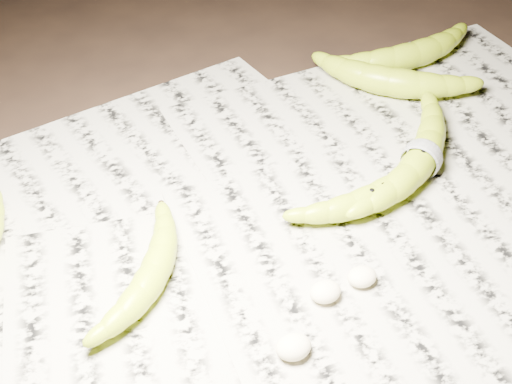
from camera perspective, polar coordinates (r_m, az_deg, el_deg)
name	(u,v)px	position (r m, az deg, el deg)	size (l,w,h in m)	color
ground	(276,214)	(0.83, 1.58, -1.76)	(3.00, 3.00, 0.00)	black
newspaper_patch	(304,220)	(0.82, 3.86, -2.25)	(0.90, 0.70, 0.01)	#A6A28E
banana_left_b	(153,271)	(0.74, -8.24, -6.29)	(0.17, 0.05, 0.03)	#AFBF17
banana_center	(375,194)	(0.83, 9.53, -0.17)	(0.18, 0.05, 0.03)	#AFBF17
banana_taped	(422,156)	(0.89, 13.14, 2.79)	(0.24, 0.06, 0.04)	#AFBF17
banana_upper_a	(414,52)	(1.09, 12.51, 10.84)	(0.20, 0.06, 0.04)	#AFBF17
banana_upper_b	(391,79)	(1.02, 10.74, 8.85)	(0.20, 0.07, 0.04)	#AFBF17
measuring_tape	(422,156)	(0.89, 13.14, 2.79)	(0.05, 0.05, 0.00)	white
flesh_chunk_a	(326,289)	(0.73, 5.59, -7.75)	(0.03, 0.03, 0.02)	beige
flesh_chunk_b	(294,344)	(0.68, 3.03, -12.08)	(0.03, 0.03, 0.02)	beige
flesh_chunk_c	(362,274)	(0.75, 8.51, -6.51)	(0.03, 0.03, 0.02)	beige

